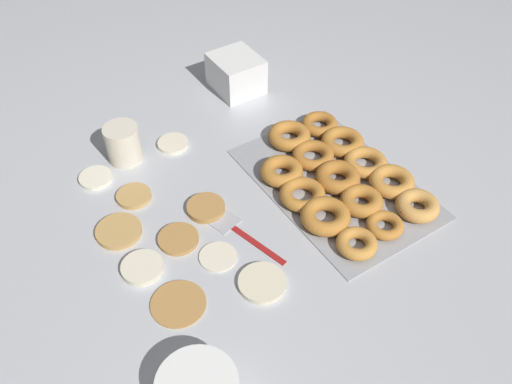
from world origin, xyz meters
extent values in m
plane|color=#B2B5BA|center=(0.00, 0.00, 0.00)|extent=(3.00, 3.00, 0.00)
cylinder|color=tan|center=(0.13, 0.16, 0.01)|extent=(0.08, 0.08, 0.01)
cylinder|color=beige|center=(-0.14, 0.08, 0.00)|extent=(0.08, 0.08, 0.01)
cylinder|color=beige|center=(0.25, -0.01, 0.01)|extent=(0.08, 0.08, 0.01)
cylinder|color=#B27F42|center=(-0.20, 0.21, 0.00)|extent=(0.11, 0.11, 0.01)
cylinder|color=#B27F42|center=(0.00, 0.03, 0.01)|extent=(0.09, 0.09, 0.02)
cylinder|color=beige|center=(-0.08, 0.23, 0.01)|extent=(0.09, 0.09, 0.01)
cylinder|color=beige|center=(-0.25, 0.04, 0.01)|extent=(0.10, 0.10, 0.01)
cylinder|color=silver|center=(0.24, 0.21, 0.01)|extent=(0.08, 0.08, 0.01)
cylinder|color=#B27F42|center=(-0.05, 0.13, 0.01)|extent=(0.09, 0.09, 0.01)
cylinder|color=tan|center=(0.05, 0.23, 0.01)|extent=(0.10, 0.10, 0.01)
cube|color=#93969B|center=(-0.09, -0.28, 0.00)|extent=(0.49, 0.32, 0.01)
torus|color=#D19347|center=(-0.27, -0.37, 0.02)|extent=(0.10, 0.10, 0.03)
torus|color=#C68438|center=(-0.18, -0.38, 0.02)|extent=(0.11, 0.11, 0.03)
torus|color=#C68438|center=(-0.09, -0.37, 0.02)|extent=(0.11, 0.11, 0.03)
torus|color=#B7752D|center=(0.00, -0.37, 0.02)|extent=(0.11, 0.11, 0.03)
torus|color=#AD6B28|center=(0.09, -0.37, 0.02)|extent=(0.10, 0.10, 0.03)
torus|color=#B7752D|center=(-0.27, -0.27, 0.02)|extent=(0.08, 0.08, 0.02)
torus|color=#B7752D|center=(-0.19, -0.27, 0.02)|extent=(0.10, 0.10, 0.03)
torus|color=#AD6B28|center=(-0.10, -0.28, 0.02)|extent=(0.11, 0.11, 0.04)
torus|color=#AD6B28|center=(0.00, -0.28, 0.02)|extent=(0.11, 0.11, 0.03)
torus|color=#B7752D|center=(0.09, -0.27, 0.02)|extent=(0.11, 0.11, 0.03)
torus|color=#C68438|center=(-0.28, -0.18, 0.02)|extent=(0.09, 0.09, 0.03)
torus|color=#B7752D|center=(-0.18, -0.17, 0.02)|extent=(0.11, 0.11, 0.03)
torus|color=#B7752D|center=(-0.10, -0.17, 0.02)|extent=(0.11, 0.11, 0.03)
torus|color=#B7752D|center=(-0.01, -0.18, 0.02)|extent=(0.11, 0.11, 0.03)
cube|color=white|center=(0.38, -0.29, 0.01)|extent=(0.14, 0.13, 0.02)
cube|color=white|center=(0.38, -0.29, 0.03)|extent=(0.14, 0.13, 0.02)
cube|color=white|center=(0.38, -0.29, 0.05)|extent=(0.14, 0.13, 0.02)
cube|color=white|center=(0.38, -0.29, 0.07)|extent=(0.14, 0.13, 0.02)
cube|color=white|center=(0.38, -0.29, 0.09)|extent=(0.14, 0.13, 0.02)
cylinder|color=beige|center=(0.27, 0.12, 0.05)|extent=(0.09, 0.09, 0.10)
cube|color=maroon|center=(-0.16, -0.01, 0.00)|extent=(0.15, 0.05, 0.01)
cube|color=#A8A8AD|center=(-0.02, 0.03, 0.00)|extent=(0.14, 0.09, 0.01)
camera|label=1|loc=(-0.79, 0.40, 0.93)|focal=38.00mm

